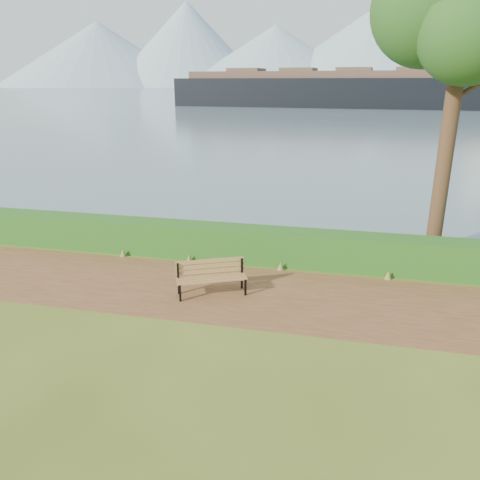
# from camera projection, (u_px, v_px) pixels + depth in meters

# --- Properties ---
(ground) EXTENTS (140.00, 140.00, 0.00)m
(ground) POSITION_uv_depth(u_px,v_px,m) (205.00, 295.00, 11.59)
(ground) COLOR #4A5919
(ground) RESTS_ON ground
(path) EXTENTS (40.00, 3.40, 0.01)m
(path) POSITION_uv_depth(u_px,v_px,m) (208.00, 290.00, 11.87)
(path) COLOR #56371D
(path) RESTS_ON ground
(hedge) EXTENTS (32.00, 0.85, 1.00)m
(hedge) POSITION_uv_depth(u_px,v_px,m) (230.00, 243.00, 13.83)
(hedge) COLOR #184C15
(hedge) RESTS_ON ground
(water) EXTENTS (700.00, 510.00, 0.00)m
(water) POSITION_uv_depth(u_px,v_px,m) (346.00, 91.00, 251.49)
(water) COLOR #485E74
(water) RESTS_ON ground
(mountains) EXTENTS (585.00, 190.00, 70.00)m
(mountains) POSITION_uv_depth(u_px,v_px,m) (339.00, 52.00, 379.26)
(mountains) COLOR #849EB0
(mountains) RESTS_ON ground
(bench) EXTENTS (1.76, 1.17, 0.86)m
(bench) POSITION_uv_depth(u_px,v_px,m) (211.00, 275.00, 11.55)
(bench) COLOR black
(bench) RESTS_ON ground
(cargo_ship) EXTENTS (78.26, 18.02, 23.55)m
(cargo_ship) POSITION_uv_depth(u_px,v_px,m) (382.00, 89.00, 91.46)
(cargo_ship) COLOR black
(cargo_ship) RESTS_ON ground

